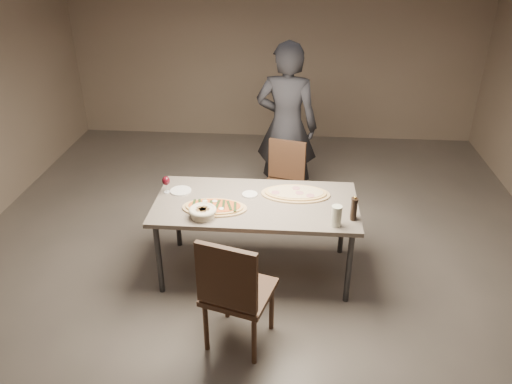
# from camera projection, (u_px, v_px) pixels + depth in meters

# --- Properties ---
(room) EXTENTS (7.00, 7.00, 7.00)m
(room) POSITION_uv_depth(u_px,v_px,m) (256.00, 133.00, 4.11)
(room) COLOR #615953
(room) RESTS_ON ground
(dining_table) EXTENTS (1.80, 0.90, 0.75)m
(dining_table) POSITION_uv_depth(u_px,v_px,m) (256.00, 207.00, 4.45)
(dining_table) COLOR slate
(dining_table) RESTS_ON ground
(zucchini_pizza) EXTENTS (0.56, 0.31, 0.05)m
(zucchini_pizza) POSITION_uv_depth(u_px,v_px,m) (214.00, 207.00, 4.31)
(zucchini_pizza) COLOR tan
(zucchini_pizza) RESTS_ON dining_table
(ham_pizza) EXTENTS (0.63, 0.35, 0.04)m
(ham_pizza) POSITION_uv_depth(u_px,v_px,m) (296.00, 193.00, 4.53)
(ham_pizza) COLOR tan
(ham_pizza) RESTS_ON dining_table
(bread_basket) EXTENTS (0.23, 0.23, 0.08)m
(bread_basket) POSITION_uv_depth(u_px,v_px,m) (203.00, 212.00, 4.17)
(bread_basket) COLOR beige
(bread_basket) RESTS_ON dining_table
(oil_dish) EXTENTS (0.14, 0.14, 0.02)m
(oil_dish) POSITION_uv_depth(u_px,v_px,m) (250.00, 194.00, 4.53)
(oil_dish) COLOR white
(oil_dish) RESTS_ON dining_table
(pepper_mill_left) EXTENTS (0.05, 0.05, 0.20)m
(pepper_mill_left) POSITION_uv_depth(u_px,v_px,m) (353.00, 207.00, 4.15)
(pepper_mill_left) COLOR black
(pepper_mill_left) RESTS_ON dining_table
(pepper_mill_right) EXTENTS (0.06, 0.06, 0.22)m
(pepper_mill_right) POSITION_uv_depth(u_px,v_px,m) (354.00, 209.00, 4.10)
(pepper_mill_right) COLOR black
(pepper_mill_right) RESTS_ON dining_table
(carafe) EXTENTS (0.09, 0.09, 0.18)m
(carafe) POSITION_uv_depth(u_px,v_px,m) (336.00, 216.00, 4.03)
(carafe) COLOR silver
(carafe) RESTS_ON dining_table
(wine_glass) EXTENTS (0.07, 0.07, 0.16)m
(wine_glass) POSITION_uv_depth(u_px,v_px,m) (166.00, 181.00, 4.53)
(wine_glass) COLOR silver
(wine_glass) RESTS_ON dining_table
(side_plate) EXTENTS (0.20, 0.20, 0.01)m
(side_plate) POSITION_uv_depth(u_px,v_px,m) (181.00, 191.00, 4.59)
(side_plate) COLOR white
(side_plate) RESTS_ON dining_table
(chair_near) EXTENTS (0.59, 0.59, 1.01)m
(chair_near) POSITION_uv_depth(u_px,v_px,m) (234.00, 289.00, 3.65)
(chair_near) COLOR #40291B
(chair_near) RESTS_ON ground
(chair_far) EXTENTS (0.52, 0.52, 0.90)m
(chair_far) POSITION_uv_depth(u_px,v_px,m) (284.00, 178.00, 5.39)
(chair_far) COLOR #40291B
(chair_far) RESTS_ON ground
(diner) EXTENTS (0.75, 0.56, 1.89)m
(diner) POSITION_uv_depth(u_px,v_px,m) (286.00, 127.00, 5.53)
(diner) COLOR black
(diner) RESTS_ON ground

